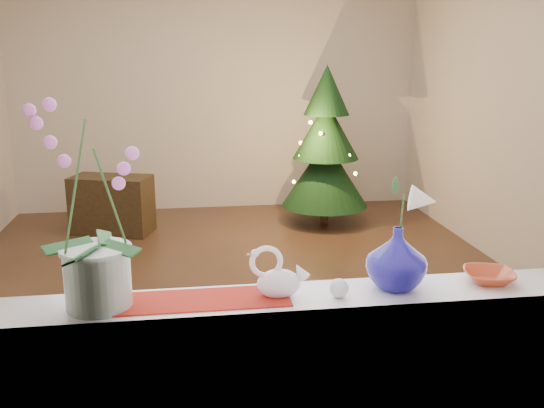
% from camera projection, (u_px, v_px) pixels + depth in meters
% --- Properties ---
extents(ground, '(5.00, 5.00, 0.00)m').
position_uv_depth(ground, '(240.00, 287.00, 4.67)').
color(ground, '#3C2518').
rests_on(ground, ground).
extents(wall_back, '(4.50, 0.10, 2.70)m').
position_uv_depth(wall_back, '(218.00, 89.00, 6.74)').
color(wall_back, beige).
rests_on(wall_back, ground).
extents(wall_front, '(4.50, 0.10, 2.70)m').
position_uv_depth(wall_front, '(305.00, 186.00, 1.94)').
color(wall_front, beige).
rests_on(wall_front, ground).
extents(wall_right, '(0.10, 5.00, 2.70)m').
position_uv_depth(wall_right, '(529.00, 107.00, 4.65)').
color(wall_right, beige).
rests_on(wall_right, ground).
extents(windowsill, '(2.20, 0.26, 0.04)m').
position_uv_depth(windowsill, '(297.00, 300.00, 2.18)').
color(windowsill, white).
rests_on(windowsill, window_apron).
extents(window_frame, '(2.22, 0.06, 1.60)m').
position_uv_depth(window_frame, '(305.00, 75.00, 1.89)').
color(window_frame, white).
rests_on(window_frame, windowsill).
extents(runner, '(0.70, 0.20, 0.01)m').
position_uv_depth(runner, '(190.00, 300.00, 2.12)').
color(runner, maroon).
rests_on(runner, windowsill).
extents(orchid_pot, '(0.26, 0.26, 0.71)m').
position_uv_depth(orchid_pot, '(92.00, 207.00, 1.99)').
color(orchid_pot, silver).
rests_on(orchid_pot, windowsill).
extents(swan, '(0.24, 0.18, 0.18)m').
position_uv_depth(swan, '(279.00, 273.00, 2.14)').
color(swan, silver).
rests_on(swan, windowsill).
extents(blue_vase, '(0.27, 0.27, 0.27)m').
position_uv_depth(blue_vase, '(397.00, 254.00, 2.21)').
color(blue_vase, '#100A61').
rests_on(blue_vase, windowsill).
extents(lily, '(0.15, 0.08, 0.20)m').
position_uv_depth(lily, '(400.00, 191.00, 2.15)').
color(lily, beige).
rests_on(lily, blue_vase).
extents(paperweight, '(0.08, 0.08, 0.07)m').
position_uv_depth(paperweight, '(339.00, 288.00, 2.15)').
color(paperweight, silver).
rests_on(paperweight, windowsill).
extents(amber_dish, '(0.19, 0.19, 0.04)m').
position_uv_depth(amber_dish, '(489.00, 277.00, 2.29)').
color(amber_dish, '#AA3B1D').
rests_on(amber_dish, windowsill).
extents(xmas_tree, '(1.14, 1.14, 1.64)m').
position_uv_depth(xmas_tree, '(326.00, 146.00, 6.22)').
color(xmas_tree, '#133119').
rests_on(xmas_tree, ground).
extents(side_table, '(0.84, 0.59, 0.57)m').
position_uv_depth(side_table, '(112.00, 205.00, 6.00)').
color(side_table, black).
rests_on(side_table, ground).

